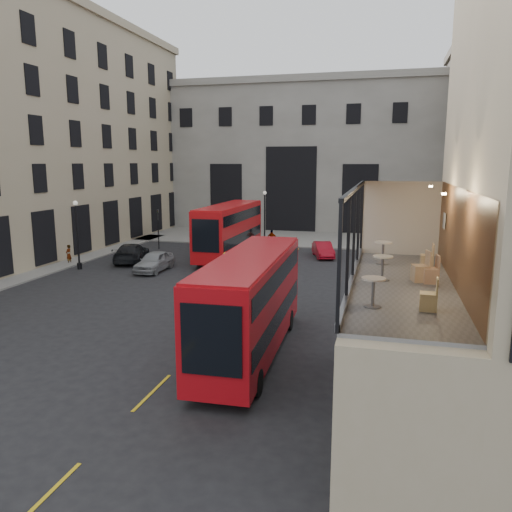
% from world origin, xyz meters
% --- Properties ---
extents(ground, '(140.00, 140.00, 0.00)m').
position_xyz_m(ground, '(0.00, 0.00, 0.00)').
color(ground, black).
rests_on(ground, ground).
extents(host_frontage, '(3.00, 11.00, 4.50)m').
position_xyz_m(host_frontage, '(6.50, 0.00, 2.25)').
color(host_frontage, tan).
rests_on(host_frontage, ground).
extents(cafe_floor, '(3.00, 10.00, 0.10)m').
position_xyz_m(cafe_floor, '(6.50, 0.00, 4.55)').
color(cafe_floor, slate).
rests_on(cafe_floor, host_frontage).
extents(gateway, '(35.00, 10.60, 18.00)m').
position_xyz_m(gateway, '(-5.00, 47.99, 9.39)').
color(gateway, '#9D9A92').
rests_on(gateway, ground).
extents(pavement_far, '(40.00, 12.00, 0.12)m').
position_xyz_m(pavement_far, '(-6.00, 38.00, 0.06)').
color(pavement_far, slate).
rests_on(pavement_far, ground).
extents(traffic_light_near, '(0.16, 0.20, 3.80)m').
position_xyz_m(traffic_light_near, '(-1.00, 12.00, 2.42)').
color(traffic_light_near, black).
rests_on(traffic_light_near, ground).
extents(traffic_light_far, '(0.16, 0.20, 3.80)m').
position_xyz_m(traffic_light_far, '(-15.00, 28.00, 2.42)').
color(traffic_light_far, black).
rests_on(traffic_light_far, ground).
extents(street_lamp_a, '(0.36, 0.36, 5.33)m').
position_xyz_m(street_lamp_a, '(-17.00, 18.00, 2.39)').
color(street_lamp_a, black).
rests_on(street_lamp_a, ground).
extents(street_lamp_b, '(0.36, 0.36, 5.33)m').
position_xyz_m(street_lamp_b, '(-6.00, 34.00, 2.39)').
color(street_lamp_b, black).
rests_on(street_lamp_b, ground).
extents(bus_near, '(2.86, 11.06, 4.39)m').
position_xyz_m(bus_near, '(0.50, 4.50, 2.46)').
color(bus_near, '#AA0B13').
rests_on(bus_near, ground).
extents(bus_far, '(2.79, 11.60, 4.62)m').
position_xyz_m(bus_far, '(-7.11, 25.58, 2.59)').
color(bus_far, red).
rests_on(bus_far, ground).
extents(car_a, '(1.81, 4.46, 1.52)m').
position_xyz_m(car_a, '(-11.03, 18.84, 0.76)').
color(car_a, gray).
rests_on(car_a, ground).
extents(car_b, '(2.55, 4.29, 1.33)m').
position_xyz_m(car_b, '(0.80, 27.72, 0.67)').
color(car_b, maroon).
rests_on(car_b, ground).
extents(car_c, '(3.46, 5.68, 1.54)m').
position_xyz_m(car_c, '(-14.50, 21.69, 0.77)').
color(car_c, black).
rests_on(car_c, ground).
extents(bicycle, '(1.73, 0.98, 0.86)m').
position_xyz_m(bicycle, '(-2.25, 13.10, 0.43)').
color(bicycle, gray).
rests_on(bicycle, ground).
extents(cyclist, '(0.64, 0.80, 1.90)m').
position_xyz_m(cyclist, '(-4.92, 17.84, 0.95)').
color(cyclist, yellow).
rests_on(cyclist, ground).
extents(pedestrian_a, '(0.99, 0.84, 1.78)m').
position_xyz_m(pedestrian_a, '(-13.97, 35.92, 0.89)').
color(pedestrian_a, gray).
rests_on(pedestrian_a, ground).
extents(pedestrian_b, '(1.38, 1.10, 1.87)m').
position_xyz_m(pedestrian_b, '(-10.73, 39.60, 0.93)').
color(pedestrian_b, gray).
rests_on(pedestrian_b, ground).
extents(pedestrian_c, '(1.07, 0.54, 1.76)m').
position_xyz_m(pedestrian_c, '(-4.64, 31.40, 0.88)').
color(pedestrian_c, gray).
rests_on(pedestrian_c, ground).
extents(pedestrian_d, '(0.91, 0.85, 1.56)m').
position_xyz_m(pedestrian_d, '(7.48, 28.02, 0.78)').
color(pedestrian_d, gray).
rests_on(pedestrian_d, ground).
extents(pedestrian_e, '(0.39, 0.58, 1.59)m').
position_xyz_m(pedestrian_e, '(-19.00, 19.55, 0.79)').
color(pedestrian_e, gray).
rests_on(pedestrian_e, ground).
extents(cafe_table_near, '(0.61, 0.61, 0.76)m').
position_xyz_m(cafe_table_near, '(5.68, -2.79, 5.11)').
color(cafe_table_near, beige).
rests_on(cafe_table_near, cafe_floor).
extents(cafe_table_mid, '(0.62, 0.62, 0.78)m').
position_xyz_m(cafe_table_mid, '(5.89, 0.29, 5.11)').
color(cafe_table_mid, beige).
rests_on(cafe_table_mid, cafe_floor).
extents(cafe_table_far, '(0.65, 0.65, 0.81)m').
position_xyz_m(cafe_table_far, '(5.88, 2.91, 5.14)').
color(cafe_table_far, silver).
rests_on(cafe_table_far, cafe_floor).
extents(cafe_chair_a, '(0.44, 0.44, 0.83)m').
position_xyz_m(cafe_chair_a, '(7.04, -2.73, 4.85)').
color(cafe_chair_a, tan).
rests_on(cafe_chair_a, cafe_floor).
extents(cafe_chair_b, '(0.58, 0.58, 0.96)m').
position_xyz_m(cafe_chair_b, '(7.04, 0.43, 4.89)').
color(cafe_chair_b, tan).
rests_on(cafe_chair_b, cafe_floor).
extents(cafe_chair_c, '(0.49, 0.49, 0.87)m').
position_xyz_m(cafe_chair_c, '(7.33, 0.29, 4.86)').
color(cafe_chair_c, tan).
rests_on(cafe_chair_c, cafe_floor).
extents(cafe_chair_d, '(0.43, 0.43, 0.85)m').
position_xyz_m(cafe_chair_d, '(7.39, 2.64, 4.86)').
color(cafe_chair_d, tan).
rests_on(cafe_chair_d, cafe_floor).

